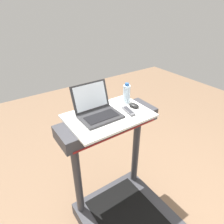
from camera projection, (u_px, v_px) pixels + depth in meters
name	position (u px, v px, depth m)	size (l,w,h in m)	color
desk_board	(109.00, 116.00, 1.68)	(0.70, 0.47, 0.02)	white
laptop	(97.00, 110.00, 1.64)	(0.33, 0.31, 0.24)	#2D2D30
computer_mouse	(134.00, 106.00, 1.78)	(0.06, 0.10, 0.03)	black
water_bottle	(127.00, 94.00, 1.83)	(0.07, 0.07, 0.19)	silver
tv_remote	(128.00, 111.00, 1.71)	(0.07, 0.17, 0.02)	slate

